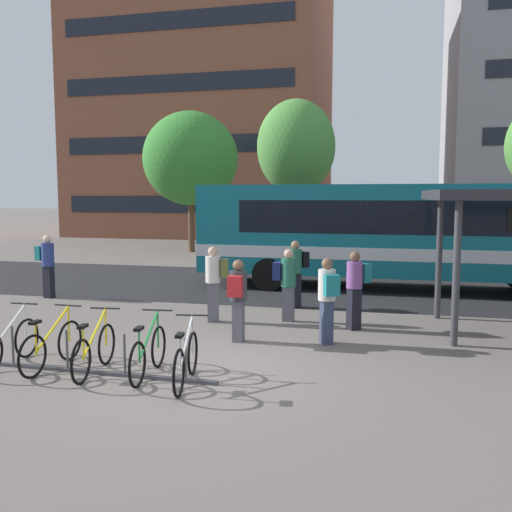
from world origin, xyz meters
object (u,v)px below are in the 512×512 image
Objects in this scene: city_bus at (394,232)px; parked_bicycle_yellow_1 at (52,346)px; commuter_teal_pack_2 at (47,262)px; street_tree_1 at (296,147)px; commuter_teal_pack_6 at (327,295)px; commuter_teal_pack_0 at (356,284)px; commuter_navy_pack_1 at (287,280)px; commuter_red_pack_4 at (238,295)px; commuter_black_pack_5 at (296,269)px; commuter_olive_pack_3 at (215,278)px; parked_bicycle_white_0 at (9,344)px; parked_bicycle_yellow_2 at (94,351)px; parked_bicycle_green_3 at (148,353)px; street_tree_2 at (191,159)px; parked_bicycle_silver_4 at (186,361)px.

city_bus reaches higher than parked_bicycle_yellow_1.
street_tree_1 is at bearing 68.82° from commuter_teal_pack_2.
commuter_teal_pack_2 is 8.80m from commuter_teal_pack_6.
commuter_teal_pack_0 is 1.64m from commuter_navy_pack_1.
commuter_red_pack_4 is 0.94× the size of commuter_black_pack_5.
commuter_black_pack_5 reaches higher than commuter_olive_pack_3.
commuter_teal_pack_6 is at bearing -64.55° from parked_bicycle_white_0.
parked_bicycle_yellow_1 is 5.05m from commuter_teal_pack_6.
commuter_black_pack_5 is (7.04, 0.28, -0.02)m from commuter_teal_pack_2.
parked_bicycle_yellow_1 is 1.02× the size of commuter_teal_pack_0.
commuter_black_pack_5 is (2.27, 6.11, 0.62)m from parked_bicycle_yellow_2.
commuter_teal_pack_6 is at bearing 29.49° from commuter_teal_pack_0.
parked_bicycle_green_3 is 0.99× the size of commuter_black_pack_5.
city_bus reaches higher than commuter_teal_pack_2.
commuter_teal_pack_2 is at bearing -87.56° from street_tree_2.
parked_bicycle_green_3 is (2.54, 0.03, 0.00)m from parked_bicycle_white_0.
parked_bicycle_yellow_1 is 0.24× the size of street_tree_2.
commuter_black_pack_5 is at bearing -34.93° from parked_bicycle_white_0.
commuter_black_pack_5 is (1.36, 6.04, 0.62)m from parked_bicycle_green_3.
street_tree_1 reaches higher than parked_bicycle_yellow_2.
city_bus is at bearing -26.47° from parked_bicycle_silver_4.
commuter_navy_pack_1 is at bearing 65.20° from city_bus.
commuter_teal_pack_6 is (1.82, 2.87, 0.59)m from parked_bicycle_silver_4.
commuter_red_pack_4 is 3.68m from commuter_black_pack_5.
city_bus reaches higher than commuter_red_pack_4.
street_tree_1 is (-1.53, 8.92, 3.83)m from commuter_black_pack_5.
parked_bicycle_white_0 is 1.63m from parked_bicycle_yellow_2.
parked_bicycle_silver_4 is at bearing 19.58° from commuter_teal_pack_0.
commuter_red_pack_4 is 0.23× the size of street_tree_2.
commuter_olive_pack_3 is (-0.17, 3.99, 0.62)m from parked_bicycle_green_3.
commuter_teal_pack_0 is 0.98× the size of commuter_olive_pack_3.
commuter_black_pack_5 is at bearing -14.71° from parked_bicycle_silver_4.
parked_bicycle_white_0 is at bearing 123.87° from commuter_red_pack_4.
street_tree_2 is (-4.51, 19.01, 4.34)m from parked_bicycle_yellow_1.
commuter_navy_pack_1 is 0.97× the size of commuter_olive_pack_3.
parked_bicycle_yellow_2 is at bearing -93.41° from parked_bicycle_yellow_1.
commuter_teal_pack_6 is (2.72, -1.36, -0.03)m from commuter_olive_pack_3.
street_tree_1 is at bearing 2.39° from commuter_red_pack_4.
city_bus is 7.39× the size of commuter_red_pack_4.
city_bus reaches higher than commuter_teal_pack_0.
street_tree_2 is (-10.05, 9.53, 2.95)m from city_bus.
commuter_black_pack_5 reaches higher than commuter_red_pack_4.
commuter_navy_pack_1 is 0.24× the size of street_tree_2.
commuter_navy_pack_1 is 16.90m from street_tree_2.
street_tree_2 is at bearing 116.48° from commuter_navy_pack_1.
commuter_teal_pack_2 reaches higher than parked_bicycle_silver_4.
commuter_olive_pack_3 is at bearing 8.33° from commuter_black_pack_5.
commuter_teal_pack_6 is (1.18, -3.41, -0.03)m from commuter_black_pack_5.
city_bus reaches higher than parked_bicycle_white_0.
commuter_teal_pack_0 is 0.95× the size of commuter_teal_pack_2.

